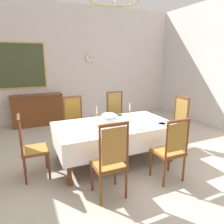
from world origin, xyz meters
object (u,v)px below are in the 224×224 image
object	(u,v)px
spoon_primary	(144,127)
spoon_secondary	(166,124)
chair_south_b	(171,149)
chandelier	(114,0)
bowl_near_left	(140,128)
framed_painting	(21,66)
candlestick_west	(97,118)
chair_north_b	(117,116)
candlestick_east	(130,114)
mounted_clock	(90,58)
dining_table	(114,128)
chair_north_a	(75,121)
sideboard	(38,110)
chair_head_east	(176,122)
soup_tureen	(109,118)
chair_south_a	(110,160)
bowl_near_right	(162,124)
chair_head_west	(30,146)
bowl_far_left	(120,116)

from	to	relation	value
spoon_primary	spoon_secondary	xyz separation A→B (m)	(0.47, 0.01, 0.00)
chair_south_b	chandelier	size ratio (longest dim) A/B	1.31
bowl_near_left	framed_painting	world-z (taller)	framed_painting
candlestick_west	chair_north_b	bearing A→B (deg)	49.38
candlestick_east	mounted_clock	bearing A→B (deg)	85.45
chair_north_b	candlestick_east	world-z (taller)	chair_north_b
spoon_secondary	mounted_clock	size ratio (longest dim) A/B	0.64
dining_table	chair_north_a	bearing A→B (deg)	116.95
bowl_near_left	sideboard	size ratio (longest dim) A/B	0.11
candlestick_east	chandelier	distance (m)	1.98
chair_head_east	candlestick_west	bearing A→B (deg)	90.00
soup_tureen	sideboard	xyz separation A→B (m)	(-1.03, 2.94, -0.40)
dining_table	spoon_primary	bearing A→B (deg)	-46.21
chair_south_a	chair_head_east	xyz separation A→B (m)	(1.99, 1.00, 0.00)
chair_north_b	framed_painting	distance (m)	3.16
chair_north_a	dining_table	bearing A→B (deg)	116.95
dining_table	sideboard	bearing A→B (deg)	111.08
spoon_primary	chandelier	world-z (taller)	chandelier
bowl_near_right	soup_tureen	bearing A→B (deg)	153.32
chair_head_west	soup_tureen	world-z (taller)	chair_head_west
chair_north_a	bowl_far_left	size ratio (longest dim) A/B	7.78
sideboard	chandelier	size ratio (longest dim) A/B	1.77
mounted_clock	framed_painting	xyz separation A→B (m)	(-2.04, 0.01, -0.22)
chair_north_a	sideboard	distance (m)	2.04
mounted_clock	sideboard	bearing A→B (deg)	-171.89
bowl_far_left	sideboard	bearing A→B (deg)	120.05
spoon_primary	spoon_secondary	world-z (taller)	same
chair_south_a	chair_north_a	world-z (taller)	chair_south_a
bowl_far_left	dining_table	bearing A→B (deg)	-127.60
spoon_secondary	candlestick_east	bearing A→B (deg)	140.94
candlestick_west	chandelier	size ratio (longest dim) A/B	0.46
chair_south_a	chair_head_east	world-z (taller)	chair_head_east
chair_head_west	bowl_far_left	size ratio (longest dim) A/B	7.42
spoon_secondary	bowl_far_left	bearing A→B (deg)	121.53
candlestick_west	bowl_near_right	distance (m)	1.19
chair_head_west	bowl_near_right	world-z (taller)	chair_head_west
chandelier	chair_head_east	bearing A→B (deg)	-0.00
candlestick_east	sideboard	bearing A→B (deg)	116.51
chandelier	spoon_primary	bearing A→B (deg)	-46.21
soup_tureen	bowl_near_left	size ratio (longest dim) A/B	1.96
chair_north_a	framed_painting	world-z (taller)	framed_painting
bowl_near_left	framed_painting	xyz separation A→B (m)	(-1.74, 3.63, 0.97)
soup_tureen	candlestick_east	world-z (taller)	candlestick_east
candlestick_west	sideboard	distance (m)	3.07
chair_head_east	candlestick_west	xyz separation A→B (m)	(-1.82, 0.00, 0.31)
chair_head_east	framed_painting	size ratio (longest dim) A/B	0.85
chair_south_a	mounted_clock	distance (m)	4.53
dining_table	candlestick_east	world-z (taller)	candlestick_east
chair_north_a	chair_north_b	bearing A→B (deg)	-179.87
chair_north_a	sideboard	bearing A→B (deg)	-72.14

